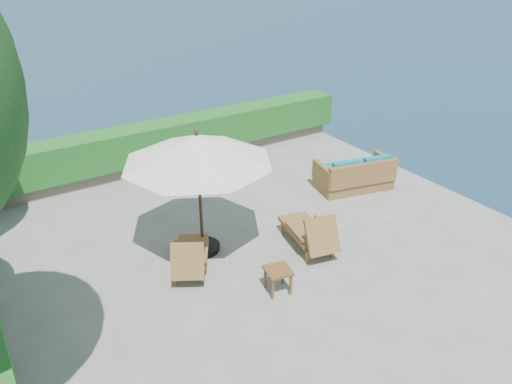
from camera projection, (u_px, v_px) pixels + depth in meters
ground at (264, 254)px, 10.84m from camera, size 12.00×12.00×0.00m
foundation at (264, 310)px, 11.54m from camera, size 12.00×12.00×3.00m
ocean at (263, 357)px, 12.20m from camera, size 600.00×600.00×0.00m
planter_wall_far at (161, 161)px, 14.96m from camera, size 12.00×0.60×0.36m
hedge_far at (159, 140)px, 14.66m from camera, size 12.40×0.90×1.00m
patio_umbrella at (197, 150)px, 9.94m from camera, size 3.37×3.37×2.80m
lounge_left at (190, 255)px, 10.15m from camera, size 1.36×1.69×0.91m
lounge_right at (310, 232)px, 10.89m from camera, size 1.05×1.84×1.00m
side_table at (278, 273)px, 9.53m from camera, size 0.57×0.57×0.51m
wicker_loveseat at (355, 176)px, 13.53m from camera, size 2.21×1.47×1.00m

